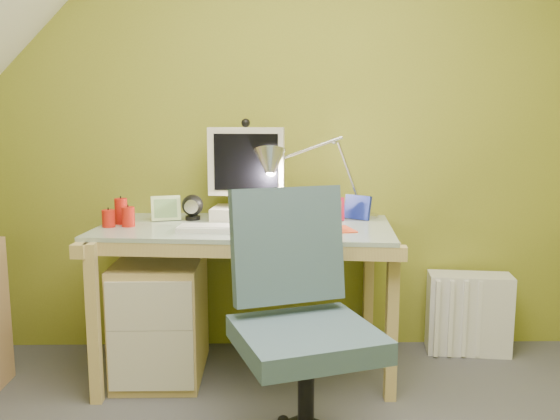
{
  "coord_description": "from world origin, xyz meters",
  "views": [
    {
      "loc": [
        -0.05,
        -1.55,
        1.26
      ],
      "look_at": [
        0.0,
        1.0,
        0.85
      ],
      "focal_mm": 38.0,
      "sensor_mm": 36.0,
      "label": 1
    }
  ],
  "objects_px": {
    "task_chair": "(306,334)",
    "radiator": "(469,313)",
    "desk_lamp": "(336,160)",
    "desk": "(246,300)",
    "monitor": "(246,172)"
  },
  "relations": [
    {
      "from": "task_chair",
      "to": "radiator",
      "type": "height_order",
      "value": "task_chair"
    },
    {
      "from": "desk_lamp",
      "to": "task_chair",
      "type": "bearing_deg",
      "value": -107.29
    },
    {
      "from": "desk",
      "to": "monitor",
      "type": "distance_m",
      "value": 0.63
    },
    {
      "from": "monitor",
      "to": "task_chair",
      "type": "bearing_deg",
      "value": -68.48
    },
    {
      "from": "task_chair",
      "to": "desk_lamp",
      "type": "bearing_deg",
      "value": 59.97
    },
    {
      "from": "monitor",
      "to": "radiator",
      "type": "relative_size",
      "value": 1.11
    },
    {
      "from": "monitor",
      "to": "desk",
      "type": "bearing_deg",
      "value": -82.92
    },
    {
      "from": "desk_lamp",
      "to": "desk",
      "type": "bearing_deg",
      "value": -163.32
    },
    {
      "from": "radiator",
      "to": "desk",
      "type": "bearing_deg",
      "value": -160.78
    },
    {
      "from": "desk_lamp",
      "to": "radiator",
      "type": "distance_m",
      "value": 1.1
    },
    {
      "from": "task_chair",
      "to": "radiator",
      "type": "relative_size",
      "value": 2.28
    },
    {
      "from": "desk_lamp",
      "to": "radiator",
      "type": "relative_size",
      "value": 1.4
    },
    {
      "from": "radiator",
      "to": "monitor",
      "type": "bearing_deg",
      "value": -169.4
    },
    {
      "from": "desk",
      "to": "task_chair",
      "type": "distance_m",
      "value": 0.82
    },
    {
      "from": "desk_lamp",
      "to": "task_chair",
      "type": "distance_m",
      "value": 1.12
    }
  ]
}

